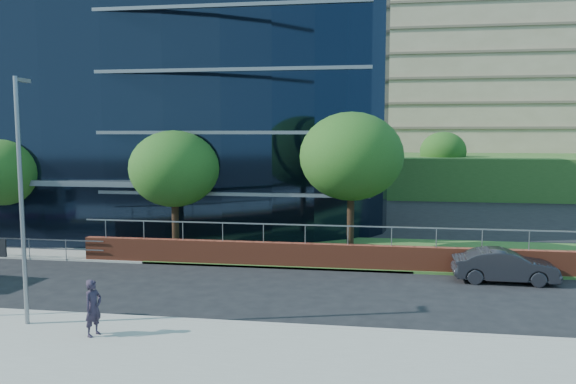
% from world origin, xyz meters
% --- Properties ---
extents(grass_verge, '(36.00, 8.00, 0.12)m').
position_xyz_m(grass_verge, '(24.00, 11.00, 0.06)').
color(grass_verge, '#2D511E').
rests_on(grass_verge, ground).
extents(glass_office, '(44.00, 23.10, 16.00)m').
position_xyz_m(glass_office, '(-4.00, 20.85, 8.00)').
color(glass_office, black).
rests_on(glass_office, ground).
extents(retaining_wall, '(34.00, 0.40, 2.11)m').
position_xyz_m(retaining_wall, '(20.00, 7.30, 0.61)').
color(retaining_wall, brown).
rests_on(retaining_wall, ground).
extents(apartment_block, '(60.00, 42.00, 30.00)m').
position_xyz_m(apartment_block, '(32.00, 57.21, 11.11)').
color(apartment_block, '#2D511E').
rests_on(apartment_block, ground).
extents(tree_far_b, '(4.29, 4.29, 6.05)m').
position_xyz_m(tree_far_b, '(-3.00, 9.50, 4.21)').
color(tree_far_b, black).
rests_on(tree_far_b, ground).
extents(tree_far_c, '(4.62, 4.62, 6.51)m').
position_xyz_m(tree_far_c, '(7.00, 9.00, 4.54)').
color(tree_far_c, black).
rests_on(tree_far_c, ground).
extents(tree_far_d, '(5.28, 5.28, 7.44)m').
position_xyz_m(tree_far_d, '(16.00, 10.00, 5.19)').
color(tree_far_d, black).
rests_on(tree_far_d, ground).
extents(tree_dist_e, '(4.62, 4.62, 6.51)m').
position_xyz_m(tree_dist_e, '(24.00, 40.00, 4.54)').
color(tree_dist_e, black).
rests_on(tree_dist_e, ground).
extents(streetlight_east, '(0.15, 0.77, 8.00)m').
position_xyz_m(streetlight_east, '(6.00, -2.17, 4.44)').
color(streetlight_east, slate).
rests_on(streetlight_east, pavement_near).
extents(parked_car, '(4.32, 1.56, 1.41)m').
position_xyz_m(parked_car, '(22.75, 6.18, 0.71)').
color(parked_car, black).
rests_on(parked_car, ground).
extents(pedestrian, '(0.58, 0.73, 1.76)m').
position_xyz_m(pedestrian, '(8.70, -2.87, 1.03)').
color(pedestrian, '#261D2C').
rests_on(pedestrian, pavement_near).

